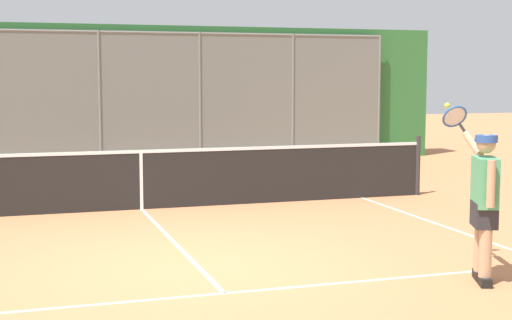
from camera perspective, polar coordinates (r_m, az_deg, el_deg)
name	(u,v)px	position (r m, az deg, el deg)	size (l,w,h in m)	color
ground_plane	(198,267)	(8.76, -4.32, -7.90)	(60.00, 60.00, 0.00)	#C67A4C
court_line_markings	(232,301)	(7.44, -1.77, -10.44)	(7.84, 9.23, 0.01)	white
fence_backdrop	(97,96)	(18.79, -11.71, 4.65)	(17.26, 1.37, 3.34)	slate
tennis_net	(141,179)	(12.47, -8.51, -1.40)	(10.07, 0.09, 1.07)	#2D2D2D
tennis_player	(484,198)	(8.27, 16.51, -2.69)	(0.47, 1.33, 1.83)	black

